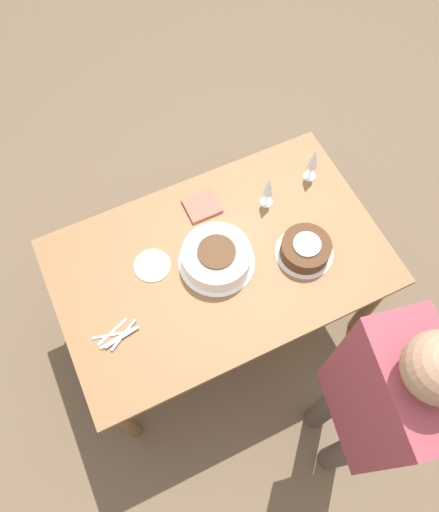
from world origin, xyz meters
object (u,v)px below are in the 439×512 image
cake_center_white (216,256)px  wine_glass_far (314,160)px  cake_front_chocolate (305,249)px  person_cutting (374,406)px  wine_glass_near (268,188)px

cake_center_white → wine_glass_far: wine_glass_far is taller
wine_glass_far → cake_center_white: bearing=-160.0°
cake_front_chocolate → person_cutting: (-0.19, -0.75, 0.25)m
wine_glass_near → person_cutting: bearing=-98.1°
cake_center_white → cake_front_chocolate: size_ratio=1.31×
cake_center_white → person_cutting: person_cutting is taller
cake_center_white → wine_glass_far: size_ratio=1.71×
wine_glass_near → person_cutting: person_cutting is taller
wine_glass_near → wine_glass_far: size_ratio=0.97×
wine_glass_near → person_cutting: size_ratio=0.12×
wine_glass_near → person_cutting: (-0.15, -1.08, 0.15)m
wine_glass_near → cake_center_white: bearing=-152.8°
cake_center_white → wine_glass_near: size_ratio=1.76×
cake_center_white → person_cutting: bearing=-76.6°
wine_glass_near → cake_front_chocolate: bearing=-84.2°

